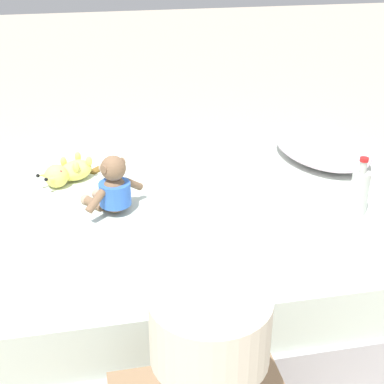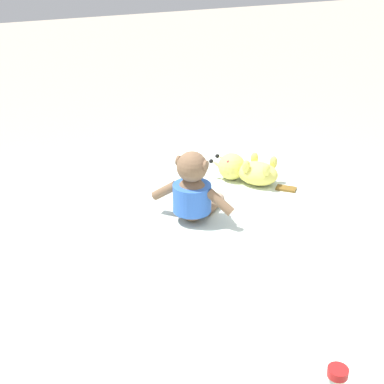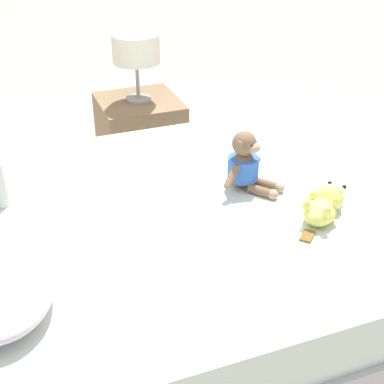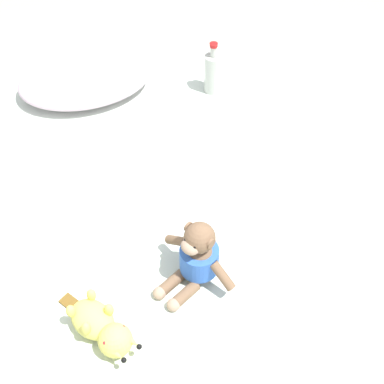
{
  "view_description": "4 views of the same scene",
  "coord_description": "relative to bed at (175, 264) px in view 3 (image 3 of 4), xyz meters",
  "views": [
    {
      "loc": [
        2.01,
        -0.41,
        1.54
      ],
      "look_at": [
        0.08,
        -0.01,
        0.55
      ],
      "focal_mm": 52.52,
      "sensor_mm": 36.0,
      "label": 1
    },
    {
      "loc": [
        0.76,
        1.09,
        1.34
      ],
      "look_at": [
        0.08,
        -0.32,
        0.59
      ],
      "focal_mm": 51.84,
      "sensor_mm": 36.0,
      "label": 2
    },
    {
      "loc": [
        -1.64,
        0.55,
        1.58
      ],
      "look_at": [
        -0.03,
        -0.06,
        0.57
      ],
      "focal_mm": 51.7,
      "sensor_mm": 36.0,
      "label": 3
    },
    {
      "loc": [
        -0.1,
        -1.39,
        2.08
      ],
      "look_at": [
        0.09,
        -0.08,
        0.61
      ],
      "focal_mm": 56.29,
      "sensor_mm": 36.0,
      "label": 4
    }
  ],
  "objects": [
    {
      "name": "ground_plane",
      "position": [
        0.0,
        0.0,
        -0.24
      ],
      "size": [
        16.0,
        16.0,
        0.0
      ],
      "primitive_type": "plane",
      "color": "#B7A893"
    },
    {
      "name": "bed",
      "position": [
        0.0,
        0.0,
        0.0
      ],
      "size": [
        1.54,
        1.92,
        0.49
      ],
      "color": "#B2B2B7",
      "rests_on": "ground_plane"
    },
    {
      "name": "plush_monkey",
      "position": [
        0.07,
        -0.32,
        0.34
      ],
      "size": [
        0.25,
        0.26,
        0.24
      ],
      "color": "brown",
      "rests_on": "bed"
    },
    {
      "name": "plush_yellow_creature",
      "position": [
        -0.23,
        -0.49,
        0.3
      ],
      "size": [
        0.25,
        0.29,
        0.1
      ],
      "color": "#EAE066",
      "rests_on": "bed"
    },
    {
      "name": "nightstand",
      "position": [
        1.14,
        -0.19,
        0.0
      ],
      "size": [
        0.43,
        0.43,
        0.49
      ],
      "color": "#846647",
      "rests_on": "ground_plane"
    },
    {
      "name": "bedside_lamp",
      "position": [
        1.14,
        -0.19,
        0.52
      ],
      "size": [
        0.25,
        0.25,
        0.36
      ],
      "color": "gray",
      "rests_on": "nightstand"
    }
  ]
}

